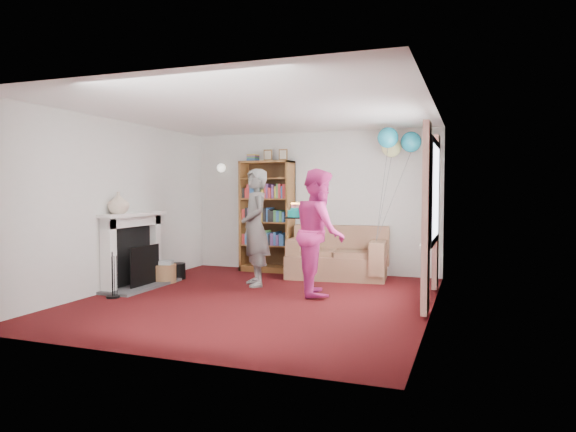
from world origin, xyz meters
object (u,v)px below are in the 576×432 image
at_px(sofa, 338,258).
at_px(bookcase, 268,217).
at_px(person_magenta, 319,232).
at_px(person_striped, 255,227).
at_px(birthday_cake, 297,214).

bearing_deg(sofa, bookcase, 164.46).
xyz_separation_m(sofa, person_magenta, (0.11, -1.47, 0.56)).
distance_m(bookcase, person_magenta, 2.26).
relative_size(person_striped, person_magenta, 1.01).
xyz_separation_m(person_striped, person_magenta, (1.12, -0.31, -0.01)).
bearing_deg(person_striped, bookcase, 157.40).
xyz_separation_m(bookcase, sofa, (1.37, -0.24, -0.65)).
distance_m(person_striped, birthday_cake, 0.81).
relative_size(sofa, birthday_cake, 4.87).
bearing_deg(sofa, birthday_cake, -106.46).
distance_m(person_magenta, birthday_cake, 0.45).
xyz_separation_m(bookcase, birthday_cake, (1.11, -1.60, 0.16)).
bearing_deg(birthday_cake, bookcase, 124.87).
relative_size(bookcase, birthday_cake, 6.60).
xyz_separation_m(bookcase, person_magenta, (1.48, -1.71, -0.09)).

